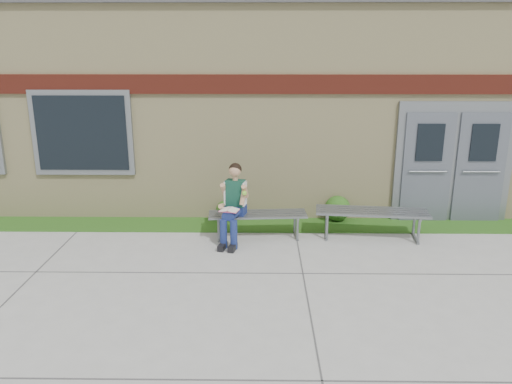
{
  "coord_description": "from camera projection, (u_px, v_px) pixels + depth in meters",
  "views": [
    {
      "loc": [
        0.39,
        -6.3,
        3.22
      ],
      "look_at": [
        0.28,
        1.7,
        0.92
      ],
      "focal_mm": 35.0,
      "sensor_mm": 36.0,
      "label": 1
    }
  ],
  "objects": [
    {
      "name": "shrub_east",
      "position": [
        337.0,
        208.0,
        9.59
      ],
      "size": [
        0.49,
        0.49,
        0.49
      ],
      "primitive_type": "sphere",
      "color": "#275215",
      "rests_on": "grass_strip"
    },
    {
      "name": "grass_strip",
      "position": [
        242.0,
        225.0,
        9.45
      ],
      "size": [
        16.0,
        0.8,
        0.02
      ],
      "primitive_type": "cube",
      "color": "#275215",
      "rests_on": "ground"
    },
    {
      "name": "shrub_mid",
      "position": [
        226.0,
        210.0,
        9.63
      ],
      "size": [
        0.39,
        0.39,
        0.39
      ],
      "primitive_type": "sphere",
      "color": "#275215",
      "rests_on": "grass_strip"
    },
    {
      "name": "school_building",
      "position": [
        247.0,
        97.0,
        12.12
      ],
      "size": [
        16.2,
        6.22,
        4.2
      ],
      "color": "beige",
      "rests_on": "ground"
    },
    {
      "name": "ground",
      "position": [
        234.0,
        289.0,
        6.95
      ],
      "size": [
        80.0,
        80.0,
        0.0
      ],
      "primitive_type": "plane",
      "color": "#9E9E99",
      "rests_on": "ground"
    },
    {
      "name": "bench_right",
      "position": [
        372.0,
        217.0,
        8.74
      ],
      "size": [
        1.99,
        0.74,
        0.5
      ],
      "rotation": [
        0.0,
        0.0,
        -0.1
      ],
      "color": "slate",
      "rests_on": "ground"
    },
    {
      "name": "girl",
      "position": [
        233.0,
        202.0,
        8.48
      ],
      "size": [
        0.52,
        0.87,
        1.36
      ],
      "rotation": [
        0.0,
        0.0,
        -0.24
      ],
      "color": "navy",
      "rests_on": "ground"
    },
    {
      "name": "bench_left",
      "position": [
        258.0,
        219.0,
        8.77
      ],
      "size": [
        1.74,
        0.59,
        0.44
      ],
      "rotation": [
        0.0,
        0.0,
        0.07
      ],
      "color": "slate",
      "rests_on": "ground"
    }
  ]
}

